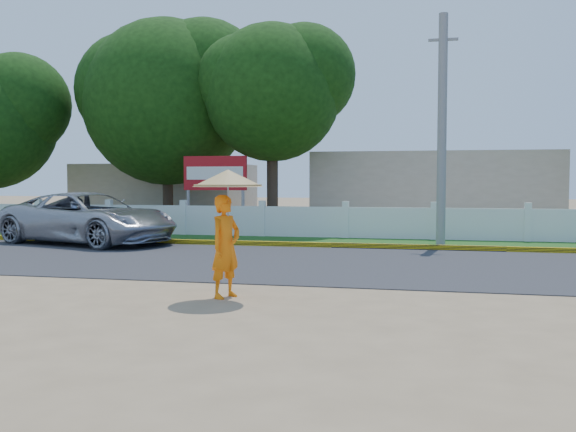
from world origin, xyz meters
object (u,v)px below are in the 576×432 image
(utility_pole, at_px, (442,131))
(billboard, at_px, (215,177))
(monk_with_parasol, at_px, (227,214))
(vehicle, at_px, (89,218))

(utility_pole, bearing_deg, billboard, 161.35)
(monk_with_parasol, relative_size, billboard, 0.76)
(vehicle, relative_size, billboard, 2.01)
(billboard, bearing_deg, vehicle, -118.53)
(billboard, bearing_deg, monk_with_parasol, -70.10)
(billboard, bearing_deg, utility_pole, -18.65)
(monk_with_parasol, xyz_separation_m, billboard, (-4.59, 12.68, 0.69))
(utility_pole, xyz_separation_m, monk_with_parasol, (-3.76, -9.86, -2.11))
(utility_pole, height_order, vehicle, utility_pole)
(utility_pole, distance_m, billboard, 8.93)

